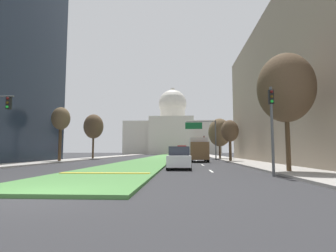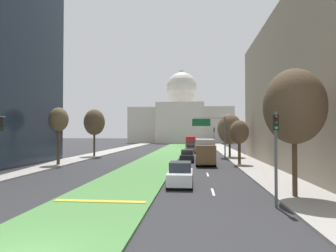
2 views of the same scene
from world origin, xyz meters
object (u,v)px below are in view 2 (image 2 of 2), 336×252
object	(u,v)px
capitol_building	(182,120)
city_bus	(191,141)
traffic_light_near_right	(276,146)
street_tree_left_mid	(59,121)
street_tree_right_mid	(239,133)
sedan_lead_stopped	(180,175)
overhead_guide_sign	(213,129)
street_tree_left_far	(94,122)
traffic_light_far_right	(214,136)
box_truck_delivery	(205,151)
sedan_very_far	(199,144)
sedan_distant	(191,149)
street_tree_right_near	(294,107)
sedan_midblock	(187,156)
sedan_far_horizon	(192,145)
street_tree_right_far	(230,129)

from	to	relation	value
capitol_building	city_bus	size ratio (longest dim) A/B	3.62
traffic_light_near_right	street_tree_left_mid	xyz separation A→B (m)	(-21.08, 17.96, 2.21)
street_tree_right_mid	sedan_lead_stopped	size ratio (longest dim) A/B	1.33
overhead_guide_sign	city_bus	xyz separation A→B (m)	(-3.87, 36.42, -2.85)
street_tree_left_far	sedan_lead_stopped	xyz separation A→B (m)	(15.51, -24.47, -4.89)
traffic_light_near_right	traffic_light_far_right	distance (m)	50.13
box_truck_delivery	city_bus	xyz separation A→B (m)	(-2.41, 44.17, 0.09)
overhead_guide_sign	box_truck_delivery	distance (m)	8.42
sedan_very_far	sedan_distant	bearing A→B (deg)	-94.19
street_tree_right_mid	sedan_lead_stopped	distance (m)	15.97
capitol_building	street_tree_right_mid	distance (m)	82.07
street_tree_right_near	sedan_midblock	bearing A→B (deg)	108.04
sedan_distant	street_tree_left_mid	bearing A→B (deg)	-124.98
sedan_midblock	street_tree_left_mid	bearing A→B (deg)	-157.74
sedan_lead_stopped	sedan_far_horizon	xyz separation A→B (m)	(0.30, 50.30, 0.01)
box_truck_delivery	sedan_far_horizon	bearing A→B (deg)	93.39
capitol_building	sedan_midblock	distance (m)	77.60
street_tree_right_mid	street_tree_right_far	bearing A→B (deg)	89.48
sedan_lead_stopped	city_bus	world-z (taller)	city_bus
street_tree_right_far	overhead_guide_sign	bearing A→B (deg)	-138.18
capitol_building	traffic_light_near_right	bearing A→B (deg)	-84.51
street_tree_left_mid	capitol_building	bearing A→B (deg)	82.27
sedan_distant	sedan_very_far	size ratio (longest dim) A/B	0.98
traffic_light_near_right	street_tree_right_far	world-z (taller)	street_tree_right_far
traffic_light_near_right	street_tree_left_far	size ratio (longest dim) A/B	0.66
sedan_distant	box_truck_delivery	size ratio (longest dim) A/B	0.69
capitol_building	traffic_light_far_right	bearing A→B (deg)	-79.23
street_tree_left_far	street_tree_right_far	distance (m)	22.23
sedan_very_far	city_bus	size ratio (longest dim) A/B	0.41
street_tree_right_mid	sedan_distant	xyz separation A→B (m)	(-6.32, 20.43, -3.23)
capitol_building	sedan_lead_stopped	size ratio (longest dim) A/B	9.52
street_tree_right_near	sedan_distant	size ratio (longest dim) A/B	1.80
overhead_guide_sign	sedan_midblock	size ratio (longest dim) A/B	1.41
street_tree_right_far	capitol_building	bearing A→B (deg)	98.83
sedan_very_far	street_tree_right_mid	bearing A→B (deg)	-84.54
box_truck_delivery	sedan_very_far	bearing A→B (deg)	90.31
street_tree_left_mid	sedan_lead_stopped	size ratio (longest dim) A/B	1.71
sedan_distant	sedan_very_far	distance (m)	25.91
overhead_guide_sign	street_tree_right_far	distance (m)	3.78
traffic_light_near_right	sedan_very_far	distance (m)	66.60
street_tree_right_mid	capitol_building	bearing A→B (deg)	97.61
sedan_far_horizon	box_truck_delivery	xyz separation A→B (m)	(2.11, -35.65, 0.83)
street_tree_right_near	sedan_midblock	xyz separation A→B (m)	(-7.18, 22.04, -4.89)
traffic_light_far_right	street_tree_left_far	world-z (taller)	street_tree_left_far
traffic_light_near_right	street_tree_right_near	bearing A→B (deg)	53.03
street_tree_left_far	street_tree_right_far	xyz separation A→B (m)	(22.20, 0.45, -1.10)
overhead_guide_sign	street_tree_left_mid	distance (m)	22.10
overhead_guide_sign	street_tree_right_near	bearing A→B (deg)	-82.64
sedan_midblock	traffic_light_near_right	bearing A→B (deg)	-77.43
city_bus	sedan_far_horizon	bearing A→B (deg)	-87.99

